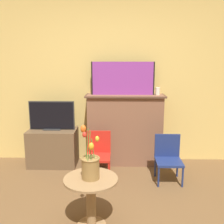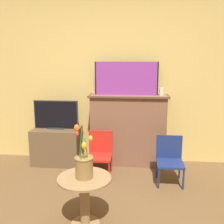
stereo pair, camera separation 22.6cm
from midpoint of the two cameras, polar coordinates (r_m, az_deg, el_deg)
The scene contains 10 objects.
wall_back at distance 4.06m, azimuth -2.19°, elevation 8.06°, with size 8.00×0.06×2.70m.
fireplace_mantel at distance 3.99m, azimuth 1.20°, elevation -3.67°, with size 1.18×0.36×1.07m.
painting at distance 3.87m, azimuth 0.69°, elevation 7.32°, with size 0.93×0.03×0.48m.
mantel_candle at distance 3.91m, azimuth 8.28°, elevation 4.51°, with size 0.07×0.07×0.11m.
tv_stand at distance 4.14m, azimuth -14.22°, elevation -7.42°, with size 0.72×0.45×0.55m.
tv_monitor at distance 4.02m, azimuth -14.54°, elevation -0.86°, with size 0.67×0.12×0.43m.
chair_red at distance 3.68m, azimuth -4.79°, elevation -8.69°, with size 0.34×0.34×0.61m.
chair_blue at distance 3.57m, azimuth 10.34°, elevation -9.48°, with size 0.34×0.34×0.61m.
side_table at distance 2.63m, azimuth -7.16°, elevation -17.57°, with size 0.51×0.51×0.50m.
vase_tulips at distance 2.49m, azimuth -7.38°, elevation -11.42°, with size 0.18×0.20×0.52m.
Camera 1 is at (0.14, -1.92, 1.61)m, focal length 42.00 mm.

